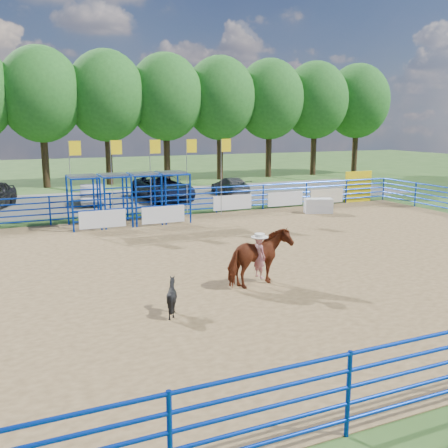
{
  "coord_description": "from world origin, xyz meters",
  "views": [
    {
      "loc": [
        -7.75,
        -15.93,
        5.04
      ],
      "look_at": [
        -0.42,
        1.0,
        1.3
      ],
      "focal_mm": 40.0,
      "sensor_mm": 36.0,
      "label": 1
    }
  ],
  "objects_px": {
    "calf": "(172,297)",
    "car_b": "(92,194)",
    "horse_and_rider": "(259,257)",
    "car_c": "(163,188)",
    "announcer_table": "(318,206)",
    "car_d": "(230,186)"
  },
  "relations": [
    {
      "from": "horse_and_rider",
      "to": "car_c",
      "type": "relative_size",
      "value": 0.4
    },
    {
      "from": "announcer_table",
      "to": "horse_and_rider",
      "type": "xyz_separation_m",
      "value": [
        -9.06,
        -10.19,
        0.53
      ]
    },
    {
      "from": "calf",
      "to": "car_b",
      "type": "relative_size",
      "value": 0.24
    },
    {
      "from": "horse_and_rider",
      "to": "car_d",
      "type": "bearing_deg",
      "value": 68.39
    },
    {
      "from": "announcer_table",
      "to": "car_b",
      "type": "distance_m",
      "value": 14.16
    },
    {
      "from": "horse_and_rider",
      "to": "calf",
      "type": "bearing_deg",
      "value": -160.39
    },
    {
      "from": "horse_and_rider",
      "to": "car_b",
      "type": "relative_size",
      "value": 0.6
    },
    {
      "from": "announcer_table",
      "to": "car_d",
      "type": "relative_size",
      "value": 0.36
    },
    {
      "from": "announcer_table",
      "to": "car_d",
      "type": "distance_m",
      "value": 8.97
    },
    {
      "from": "car_d",
      "to": "horse_and_rider",
      "type": "bearing_deg",
      "value": 70.44
    },
    {
      "from": "car_d",
      "to": "car_b",
      "type": "bearing_deg",
      "value": 3.67
    },
    {
      "from": "horse_and_rider",
      "to": "car_b",
      "type": "distance_m",
      "value": 18.88
    },
    {
      "from": "announcer_table",
      "to": "horse_and_rider",
      "type": "height_order",
      "value": "horse_and_rider"
    },
    {
      "from": "calf",
      "to": "car_c",
      "type": "relative_size",
      "value": 0.16
    },
    {
      "from": "calf",
      "to": "car_b",
      "type": "height_order",
      "value": "car_b"
    },
    {
      "from": "car_c",
      "to": "car_d",
      "type": "height_order",
      "value": "car_c"
    },
    {
      "from": "car_b",
      "to": "car_c",
      "type": "bearing_deg",
      "value": -175.08
    },
    {
      "from": "calf",
      "to": "car_d",
      "type": "bearing_deg",
      "value": -56.08
    },
    {
      "from": "announcer_table",
      "to": "horse_and_rider",
      "type": "relative_size",
      "value": 0.66
    },
    {
      "from": "horse_and_rider",
      "to": "car_b",
      "type": "height_order",
      "value": "horse_and_rider"
    },
    {
      "from": "horse_and_rider",
      "to": "car_c",
      "type": "xyz_separation_m",
      "value": [
        2.39,
        18.49,
        -0.13
      ]
    },
    {
      "from": "announcer_table",
      "to": "car_b",
      "type": "relative_size",
      "value": 0.4
    }
  ]
}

